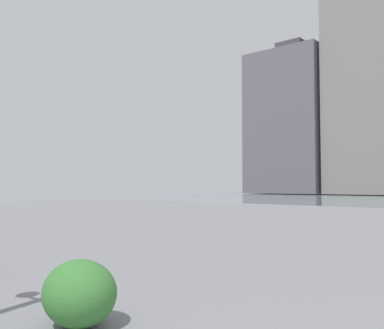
# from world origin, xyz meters

# --- Properties ---
(building_annex) EXTENTS (11.99, 13.64, 38.44)m
(building_annex) POSITION_xyz_m (21.10, -68.40, 18.18)
(building_annex) COLOR gray
(building_annex) RESTS_ON ground
(building_highrise) EXTENTS (13.61, 13.07, 27.19)m
(building_highrise) POSITION_xyz_m (34.47, -67.30, 12.56)
(building_highrise) COLOR #5B5660
(building_highrise) RESTS_ON ground
(shrub_round) EXTENTS (0.81, 0.73, 0.69)m
(shrub_round) POSITION_xyz_m (3.95, -0.76, 0.34)
(shrub_round) COLOR #387533
(shrub_round) RESTS_ON ground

